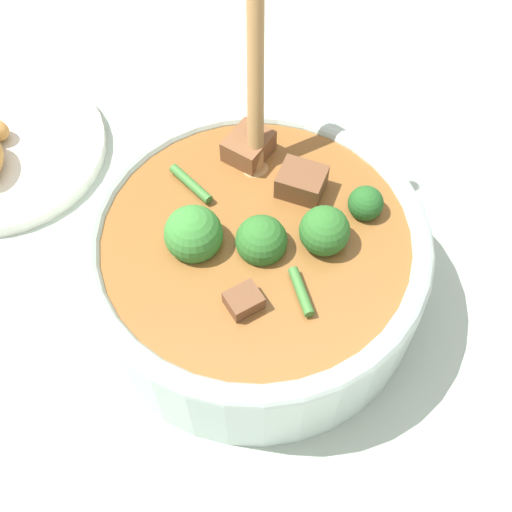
% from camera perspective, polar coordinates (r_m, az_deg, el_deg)
% --- Properties ---
extents(ground_plane, '(4.00, 4.00, 0.00)m').
position_cam_1_polar(ground_plane, '(0.51, -0.00, -3.19)').
color(ground_plane, '#ADBCAD').
extents(stew_bowl, '(0.25, 0.25, 0.25)m').
position_cam_1_polar(stew_bowl, '(0.47, 0.01, -0.21)').
color(stew_bowl, '#B2C6BC').
rests_on(stew_bowl, ground_plane).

